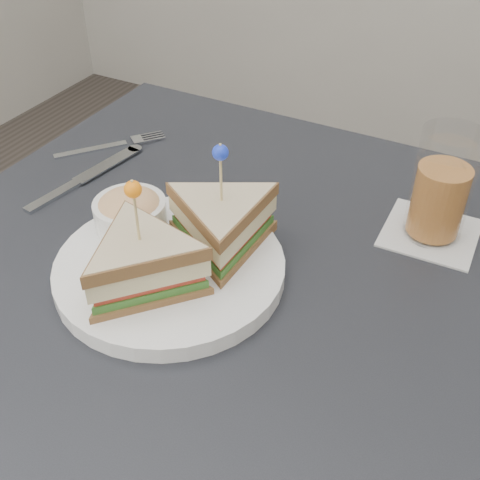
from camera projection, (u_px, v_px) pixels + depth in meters
name	position (u px, v px, depth m)	size (l,w,h in m)	color
table	(229.00, 322.00, 0.74)	(0.80, 0.80, 0.75)	black
plate_meal	(175.00, 245.00, 0.67)	(0.33, 0.33, 0.16)	white
cutlery_fork	(116.00, 144.00, 0.93)	(0.12, 0.15, 0.00)	silver
cutlery_knife	(82.00, 179.00, 0.85)	(0.05, 0.21, 0.01)	#B3B9BF
drink_set	(441.00, 191.00, 0.72)	(0.12, 0.12, 0.14)	silver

